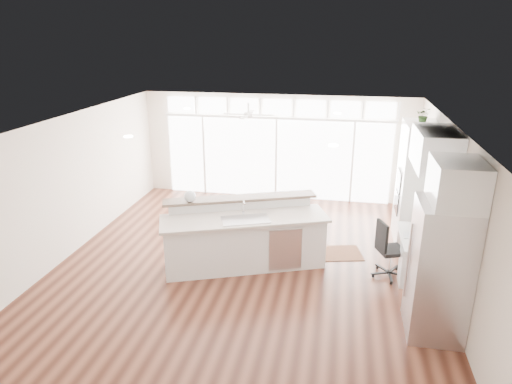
# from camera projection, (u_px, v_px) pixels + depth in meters

# --- Properties ---
(floor) EXTENTS (7.00, 8.00, 0.02)m
(floor) POSITION_uv_depth(u_px,v_px,m) (245.00, 267.00, 8.57)
(floor) COLOR #401D13
(floor) RESTS_ON ground
(ceiling) EXTENTS (7.00, 8.00, 0.02)m
(ceiling) POSITION_uv_depth(u_px,v_px,m) (243.00, 124.00, 7.67)
(ceiling) COLOR white
(ceiling) RESTS_ON wall_back
(wall_back) EXTENTS (7.00, 0.04, 2.70)m
(wall_back) POSITION_uv_depth(u_px,v_px,m) (277.00, 147.00, 11.82)
(wall_back) COLOR silver
(wall_back) RESTS_ON floor
(wall_front) EXTENTS (7.00, 0.04, 2.70)m
(wall_front) POSITION_uv_depth(u_px,v_px,m) (157.00, 341.00, 4.41)
(wall_front) COLOR silver
(wall_front) RESTS_ON floor
(wall_left) EXTENTS (0.04, 8.00, 2.70)m
(wall_left) POSITION_uv_depth(u_px,v_px,m) (66.00, 188.00, 8.74)
(wall_left) COLOR silver
(wall_left) RESTS_ON floor
(wall_right) EXTENTS (0.04, 8.00, 2.70)m
(wall_right) POSITION_uv_depth(u_px,v_px,m) (452.00, 214.00, 7.50)
(wall_right) COLOR silver
(wall_right) RESTS_ON floor
(glass_wall) EXTENTS (5.80, 0.06, 2.08)m
(glass_wall) POSITION_uv_depth(u_px,v_px,m) (276.00, 159.00, 11.87)
(glass_wall) COLOR white
(glass_wall) RESTS_ON wall_back
(transom_row) EXTENTS (5.90, 0.06, 0.40)m
(transom_row) POSITION_uv_depth(u_px,v_px,m) (277.00, 107.00, 11.42)
(transom_row) COLOR white
(transom_row) RESTS_ON wall_back
(desk_window) EXTENTS (0.04, 0.85, 0.85)m
(desk_window) POSITION_uv_depth(u_px,v_px,m) (447.00, 196.00, 7.71)
(desk_window) COLOR white
(desk_window) RESTS_ON wall_right
(ceiling_fan) EXTENTS (1.16, 1.16, 0.32)m
(ceiling_fan) POSITION_uv_depth(u_px,v_px,m) (248.00, 110.00, 10.42)
(ceiling_fan) COLOR white
(ceiling_fan) RESTS_ON ceiling
(recessed_lights) EXTENTS (3.40, 3.00, 0.02)m
(recessed_lights) POSITION_uv_depth(u_px,v_px,m) (246.00, 123.00, 7.86)
(recessed_lights) COLOR white
(recessed_lights) RESTS_ON ceiling
(oven_cabinet) EXTENTS (0.64, 1.20, 2.50)m
(oven_cabinet) POSITION_uv_depth(u_px,v_px,m) (415.00, 184.00, 9.25)
(oven_cabinet) COLOR white
(oven_cabinet) RESTS_ON floor
(desk_nook) EXTENTS (0.72, 1.30, 0.76)m
(desk_nook) POSITION_uv_depth(u_px,v_px,m) (419.00, 256.00, 8.16)
(desk_nook) COLOR white
(desk_nook) RESTS_ON floor
(upper_cabinets) EXTENTS (0.64, 1.30, 0.64)m
(upper_cabinets) POSITION_uv_depth(u_px,v_px,m) (436.00, 149.00, 7.50)
(upper_cabinets) COLOR white
(upper_cabinets) RESTS_ON wall_right
(refrigerator) EXTENTS (0.76, 0.90, 2.00)m
(refrigerator) POSITION_uv_depth(u_px,v_px,m) (439.00, 270.00, 6.43)
(refrigerator) COLOR silver
(refrigerator) RESTS_ON floor
(fridge_cabinet) EXTENTS (0.64, 0.90, 0.60)m
(fridge_cabinet) POSITION_uv_depth(u_px,v_px,m) (457.00, 183.00, 5.99)
(fridge_cabinet) COLOR white
(fridge_cabinet) RESTS_ON wall_right
(framed_photos) EXTENTS (0.06, 0.22, 0.80)m
(framed_photos) POSITION_uv_depth(u_px,v_px,m) (439.00, 192.00, 8.34)
(framed_photos) COLOR black
(framed_photos) RESTS_ON wall_right
(kitchen_island) EXTENTS (3.25, 2.17, 1.21)m
(kitchen_island) POSITION_uv_depth(u_px,v_px,m) (245.00, 237.00, 8.41)
(kitchen_island) COLOR white
(kitchen_island) RESTS_ON floor
(rug) EXTENTS (1.07, 0.87, 0.01)m
(rug) POSITION_uv_depth(u_px,v_px,m) (337.00, 253.00, 9.08)
(rug) COLOR #3C1F13
(rug) RESTS_ON floor
(office_chair) EXTENTS (0.70, 0.67, 1.06)m
(office_chair) POSITION_uv_depth(u_px,v_px,m) (391.00, 250.00, 8.07)
(office_chair) COLOR black
(office_chair) RESTS_ON floor
(fishbowl) EXTENTS (0.28, 0.28, 0.22)m
(fishbowl) POSITION_uv_depth(u_px,v_px,m) (190.00, 196.00, 8.38)
(fishbowl) COLOR silver
(fishbowl) RESTS_ON kitchen_island
(monitor) EXTENTS (0.13, 0.43, 0.36)m
(monitor) POSITION_uv_depth(u_px,v_px,m) (418.00, 227.00, 7.99)
(monitor) COLOR black
(monitor) RESTS_ON desk_nook
(keyboard) EXTENTS (0.13, 0.30, 0.01)m
(keyboard) POSITION_uv_depth(u_px,v_px,m) (407.00, 235.00, 8.08)
(keyboard) COLOR silver
(keyboard) RESTS_ON desk_nook
(potted_plant) EXTENTS (0.32, 0.34, 0.24)m
(potted_plant) POSITION_uv_depth(u_px,v_px,m) (424.00, 117.00, 8.80)
(potted_plant) COLOR #2E5424
(potted_plant) RESTS_ON oven_cabinet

